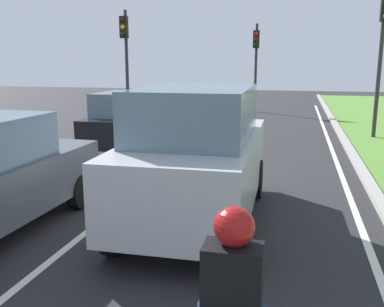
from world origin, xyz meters
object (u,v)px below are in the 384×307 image
Objects in this scene: car_hatchback_far at (128,121)px; rider_person at (233,283)px; traffic_light_overhead_left at (125,48)px; car_suv_ahead at (198,155)px; traffic_light_near_right at (383,38)px; traffic_light_far_median at (256,54)px.

car_hatchback_far is 3.19× the size of rider_person.
rider_person is 16.59m from traffic_light_overhead_left.
traffic_light_near_right reaches higher than car_suv_ahead.
car_hatchback_far is (-3.44, 5.39, -0.28)m from car_suv_ahead.
car_suv_ahead is 12.47m from traffic_light_overhead_left.
traffic_light_overhead_left is at bearing 170.38° from traffic_light_near_right.
rider_person is at bearing -102.98° from traffic_light_near_right.
traffic_light_overhead_left is at bearing 116.43° from car_suv_ahead.
traffic_light_far_median is at bearing 123.87° from traffic_light_near_right.
traffic_light_far_median is at bearing 91.04° from car_suv_ahead.
traffic_light_far_median is (-1.87, 20.58, 1.88)m from rider_person.
traffic_light_near_right is 1.06× the size of traffic_light_overhead_left.
traffic_light_overhead_left reaches higher than traffic_light_far_median.
car_hatchback_far reaches higher than rider_person.
car_suv_ahead is 0.89× the size of traffic_light_near_right.
car_hatchback_far is at bearing 121.28° from car_suv_ahead.
rider_person is at bearing -65.18° from traffic_light_overhead_left.
car_hatchback_far is 0.77× the size of traffic_light_overhead_left.
rider_person is at bearing -84.82° from traffic_light_far_median.
car_suv_ahead is 3.90× the size of rider_person.
car_suv_ahead reaches higher than car_hatchback_far.
car_suv_ahead is at bearing -114.78° from traffic_light_near_right.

